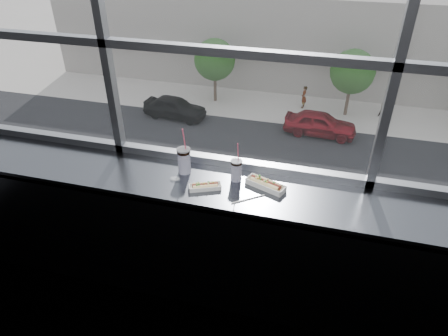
% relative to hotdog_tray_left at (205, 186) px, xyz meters
% --- Properties ---
extents(wall_back_lower, '(6.00, 0.00, 6.00)m').
position_rel_hotdog_tray_left_xyz_m(wall_back_lower, '(0.15, 0.35, -0.57)').
color(wall_back_lower, black).
rests_on(wall_back_lower, ground).
extents(window_glass, '(6.00, 0.00, 6.00)m').
position_rel_hotdog_tray_left_xyz_m(window_glass, '(0.15, 0.37, 1.18)').
color(window_glass, silver).
rests_on(window_glass, ground).
extents(window_mullions, '(6.00, 0.08, 2.40)m').
position_rel_hotdog_tray_left_xyz_m(window_mullions, '(0.15, 0.35, 1.18)').
color(window_mullions, gray).
rests_on(window_mullions, ground).
extents(counter, '(6.00, 0.55, 0.06)m').
position_rel_hotdog_tray_left_xyz_m(counter, '(0.15, 0.08, -0.05)').
color(counter, '#585B62').
rests_on(counter, ground).
extents(counter_fascia, '(6.00, 0.04, 1.04)m').
position_rel_hotdog_tray_left_xyz_m(counter_fascia, '(0.15, -0.18, -0.57)').
color(counter_fascia, '#585B62').
rests_on(counter_fascia, ground).
extents(hotdog_tray_left, '(0.24, 0.16, 0.06)m').
position_rel_hotdog_tray_left_xyz_m(hotdog_tray_left, '(0.00, 0.00, 0.00)').
color(hotdog_tray_left, white).
rests_on(hotdog_tray_left, counter).
extents(hotdog_tray_right, '(0.31, 0.20, 0.07)m').
position_rel_hotdog_tray_left_xyz_m(hotdog_tray_right, '(0.42, 0.13, 0.01)').
color(hotdog_tray_right, white).
rests_on(hotdog_tray_right, counter).
extents(soda_cup_left, '(0.11, 0.11, 0.39)m').
position_rel_hotdog_tray_left_xyz_m(soda_cup_left, '(-0.22, 0.17, 0.09)').
color(soda_cup_left, white).
rests_on(soda_cup_left, counter).
extents(soda_cup_right, '(0.09, 0.09, 0.33)m').
position_rel_hotdog_tray_left_xyz_m(soda_cup_right, '(0.19, 0.17, 0.07)').
color(soda_cup_right, white).
rests_on(soda_cup_right, counter).
extents(loose_straw, '(0.21, 0.16, 0.01)m').
position_rel_hotdog_tray_left_xyz_m(loose_straw, '(0.33, -0.05, -0.02)').
color(loose_straw, white).
rests_on(loose_straw, counter).
extents(wrapper, '(0.09, 0.06, 0.02)m').
position_rel_hotdog_tray_left_xyz_m(wrapper, '(-0.25, 0.05, -0.01)').
color(wrapper, silver).
rests_on(wrapper, counter).
extents(plaza_ground, '(120.00, 120.00, 0.00)m').
position_rel_hotdog_tray_left_xyz_m(plaza_ground, '(0.15, 43.85, -12.12)').
color(plaza_ground, beige).
rests_on(plaza_ground, ground).
extents(plaza_near, '(50.00, 14.00, 0.04)m').
position_rel_hotdog_tray_left_xyz_m(plaza_near, '(0.15, 7.35, -12.10)').
color(plaza_near, beige).
rests_on(plaza_near, plaza_ground).
extents(street_asphalt, '(80.00, 10.00, 0.06)m').
position_rel_hotdog_tray_left_xyz_m(street_asphalt, '(0.15, 20.35, -12.09)').
color(street_asphalt, black).
rests_on(street_asphalt, plaza_ground).
extents(far_sidewalk, '(80.00, 6.00, 0.04)m').
position_rel_hotdog_tray_left_xyz_m(far_sidewalk, '(0.15, 28.35, -12.10)').
color(far_sidewalk, beige).
rests_on(far_sidewalk, plaza_ground).
extents(far_building, '(50.00, 14.00, 8.00)m').
position_rel_hotdog_tray_left_xyz_m(far_building, '(0.15, 38.35, -8.12)').
color(far_building, gray).
rests_on(far_building, plaza_ground).
extents(car_near_a, '(2.83, 6.42, 2.11)m').
position_rel_hotdog_tray_left_xyz_m(car_near_a, '(-14.41, 16.35, -11.01)').
color(car_near_a, gray).
rests_on(car_near_a, street_asphalt).
extents(car_near_b, '(3.21, 6.44, 2.07)m').
position_rel_hotdog_tray_left_xyz_m(car_near_b, '(-6.76, 16.35, -11.03)').
color(car_near_b, black).
rests_on(car_near_b, street_asphalt).
extents(car_near_c, '(2.72, 5.85, 1.91)m').
position_rel_hotdog_tray_left_xyz_m(car_near_c, '(-1.11, 16.35, -11.11)').
color(car_near_c, maroon).
rests_on(car_near_c, street_asphalt).
extents(car_far_b, '(3.29, 7.10, 2.31)m').
position_rel_hotdog_tray_left_xyz_m(car_far_b, '(0.72, 24.35, -10.91)').
color(car_far_b, maroon).
rests_on(car_far_b, street_asphalt).
extents(car_far_a, '(3.40, 6.94, 2.24)m').
position_rel_hotdog_tray_left_xyz_m(car_far_a, '(-10.37, 24.35, -10.95)').
color(car_far_a, black).
rests_on(car_far_a, street_asphalt).
extents(pedestrian_b, '(0.73, 0.98, 2.19)m').
position_rel_hotdog_tray_left_xyz_m(pedestrian_b, '(-0.87, 28.86, -10.99)').
color(pedestrian_b, '#66605B').
rests_on(pedestrian_b, far_sidewalk).
extents(pedestrian_c, '(0.84, 0.63, 1.90)m').
position_rel_hotdog_tray_left_xyz_m(pedestrian_c, '(5.41, 28.73, -11.13)').
color(pedestrian_c, '#66605B').
rests_on(pedestrian_c, far_sidewalk).
extents(tree_left, '(3.37, 3.37, 5.27)m').
position_rel_hotdog_tray_left_xyz_m(tree_left, '(-8.26, 28.35, -8.55)').
color(tree_left, '#47382B').
rests_on(tree_left, far_sidewalk).
extents(tree_center, '(3.36, 3.36, 5.25)m').
position_rel_hotdog_tray_left_xyz_m(tree_center, '(2.53, 28.35, -8.56)').
color(tree_center, '#47382B').
rests_on(tree_center, far_sidewalk).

